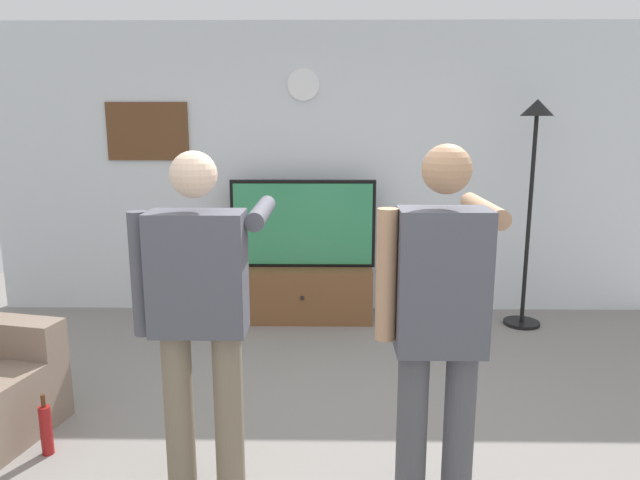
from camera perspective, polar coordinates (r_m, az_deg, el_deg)
back_wall at (r=5.61m, az=1.01°, el=6.69°), size 6.40×0.10×2.70m
tv_stand at (r=5.49m, az=-1.63°, el=-5.19°), size 1.26×0.44×0.50m
television at (r=5.38m, az=-1.65°, el=1.58°), size 1.32×0.07×0.80m
wall_clock at (r=5.54m, az=-1.62°, el=14.80°), size 0.29×0.03×0.29m
framed_picture at (r=5.78m, az=-16.32°, el=10.06°), size 0.76×0.04×0.53m
floor_lamp at (r=5.43m, az=19.90°, el=6.66°), size 0.32×0.32×2.00m
person_standing_nearer_lamp at (r=2.81m, az=-11.51°, el=-6.62°), size 0.62×0.78×1.71m
person_standing_nearer_couch at (r=2.66m, az=11.49°, el=-7.49°), size 0.57×0.78×1.75m
beverage_bottle at (r=3.77m, az=-24.97°, el=-16.27°), size 0.07×0.07×0.35m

